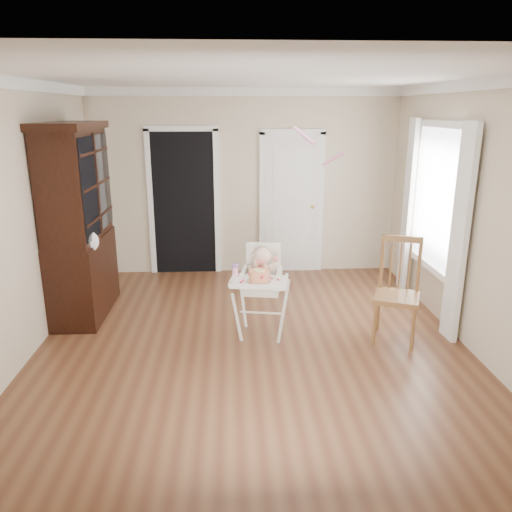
{
  "coord_description": "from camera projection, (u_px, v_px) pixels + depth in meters",
  "views": [
    {
      "loc": [
        -0.21,
        -4.86,
        2.41
      ],
      "look_at": [
        0.05,
        0.1,
        0.94
      ],
      "focal_mm": 35.0,
      "sensor_mm": 36.0,
      "label": 1
    }
  ],
  "objects": [
    {
      "name": "sippy_cup",
      "position": [
        235.0,
        270.0,
        5.22
      ],
      "size": [
        0.07,
        0.07,
        0.17
      ],
      "rotation": [
        0.0,
        0.0,
        -0.17
      ],
      "color": "#FD9AC9",
      "rests_on": "high_chair"
    },
    {
      "name": "cake",
      "position": [
        259.0,
        276.0,
        5.07
      ],
      "size": [
        0.26,
        0.26,
        0.12
      ],
      "color": "silver",
      "rests_on": "high_chair"
    },
    {
      "name": "high_chair",
      "position": [
        262.0,
        280.0,
        5.36
      ],
      "size": [
        0.69,
        0.81,
        1.03
      ],
      "rotation": [
        0.0,
        0.0,
        -0.17
      ],
      "color": "white",
      "rests_on": "floor"
    },
    {
      "name": "ceiling",
      "position": [
        251.0,
        76.0,
        4.58
      ],
      "size": [
        5.0,
        5.0,
        0.0
      ],
      "primitive_type": "plane",
      "rotation": [
        3.14,
        0.0,
        0.0
      ],
      "color": "white",
      "rests_on": "wall_back"
    },
    {
      "name": "streamer",
      "position": [
        304.0,
        135.0,
        4.7
      ],
      "size": [
        0.15,
        0.48,
        0.15
      ],
      "primitive_type": null,
      "rotation": [
        0.26,
        0.0,
        0.25
      ],
      "color": "#FF93C2",
      "rests_on": "ceiling"
    },
    {
      "name": "china_cabinet",
      "position": [
        79.0,
        222.0,
        5.82
      ],
      "size": [
        0.6,
        1.34,
        2.27
      ],
      "color": "black",
      "rests_on": "floor"
    },
    {
      "name": "closet_door",
      "position": [
        291.0,
        205.0,
        7.47
      ],
      "size": [
        0.96,
        0.09,
        2.13
      ],
      "color": "white",
      "rests_on": "wall_back"
    },
    {
      "name": "window_right",
      "position": [
        434.0,
        208.0,
        5.86
      ],
      "size": [
        0.13,
        1.84,
        2.3
      ],
      "color": "white",
      "rests_on": "wall_right"
    },
    {
      "name": "doorway",
      "position": [
        184.0,
        200.0,
        7.37
      ],
      "size": [
        1.06,
        0.05,
        2.22
      ],
      "color": "black",
      "rests_on": "wall_back"
    },
    {
      "name": "baby",
      "position": [
        262.0,
        268.0,
        5.35
      ],
      "size": [
        0.28,
        0.24,
        0.43
      ],
      "rotation": [
        0.0,
        0.0,
        -0.17
      ],
      "color": "beige",
      "rests_on": "high_chair"
    },
    {
      "name": "wall_left",
      "position": [
        21.0,
        222.0,
        4.86
      ],
      "size": [
        0.0,
        5.0,
        5.0
      ],
      "primitive_type": "plane",
      "rotation": [
        1.57,
        0.0,
        1.57
      ],
      "color": "beige",
      "rests_on": "floor"
    },
    {
      "name": "wall_right",
      "position": [
        472.0,
        217.0,
        5.08
      ],
      "size": [
        0.0,
        5.0,
        5.0
      ],
      "primitive_type": "plane",
      "rotation": [
        1.57,
        0.0,
        -1.57
      ],
      "color": "beige",
      "rests_on": "floor"
    },
    {
      "name": "dining_chair",
      "position": [
        397.0,
        294.0,
        5.31
      ],
      "size": [
        0.59,
        0.59,
        1.11
      ],
      "rotation": [
        0.0,
        0.0,
        -0.38
      ],
      "color": "brown",
      "rests_on": "floor"
    },
    {
      "name": "wall_back",
      "position": [
        244.0,
        183.0,
        7.36
      ],
      "size": [
        4.5,
        0.0,
        4.5
      ],
      "primitive_type": "plane",
      "rotation": [
        1.57,
        0.0,
        0.0
      ],
      "color": "beige",
      "rests_on": "floor"
    },
    {
      "name": "floor",
      "position": [
        252.0,
        342.0,
        5.35
      ],
      "size": [
        5.0,
        5.0,
        0.0
      ],
      "primitive_type": "plane",
      "color": "#542E1C",
      "rests_on": "ground"
    },
    {
      "name": "crown_molding",
      "position": [
        252.0,
        83.0,
        4.6
      ],
      "size": [
        4.5,
        5.0,
        0.12
      ],
      "primitive_type": null,
      "color": "white",
      "rests_on": "ceiling"
    }
  ]
}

